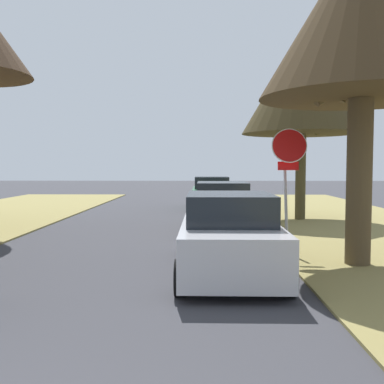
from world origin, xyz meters
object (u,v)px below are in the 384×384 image
Objects in this scene: street_tree_right_mid_a at (363,14)px; street_tree_right_mid_b at (302,83)px; parked_sedan_green at (212,194)px; stop_sign_far at (288,164)px; parked_sedan_tan at (222,208)px; parked_sedan_silver at (229,236)px.

street_tree_right_mid_a is 7.80m from street_tree_right_mid_b.
street_tree_right_mid_b is 1.61× the size of parked_sedan_green.
street_tree_right_mid_a is (1.26, -1.06, 3.03)m from stop_sign_far.
parked_sedan_tan is (-2.59, 5.24, -4.46)m from street_tree_right_mid_a.
parked_sedan_green is (-3.29, 4.63, -4.50)m from street_tree_right_mid_b.
street_tree_right_mid_b is 1.61× the size of parked_sedan_silver.
street_tree_right_mid_a is at bearing -63.72° from parked_sedan_tan.
street_tree_right_mid_a is 5.27m from parked_sedan_silver.
parked_sedan_silver is at bearing -131.64° from stop_sign_far.
street_tree_right_mid_a reaches higher than parked_sedan_tan.
street_tree_right_mid_a is 1.57× the size of parked_sedan_tan.
parked_sedan_tan is (-1.33, 4.18, -1.43)m from stop_sign_far.
parked_sedan_silver is at bearing -89.96° from parked_sedan_green.
street_tree_right_mid_b is 7.24m from parked_sedan_green.
street_tree_right_mid_b is 1.61× the size of parked_sedan_tan.
street_tree_right_mid_a is at bearing -94.01° from street_tree_right_mid_b.
parked_sedan_green is (-1.48, 11.35, -1.43)m from stop_sign_far.
parked_sedan_green is at bearing 90.04° from parked_sedan_silver.
parked_sedan_green is (-2.75, 12.41, -4.46)m from street_tree_right_mid_a.
stop_sign_far is at bearing 140.06° from street_tree_right_mid_a.
street_tree_right_mid_b is at bearing 74.97° from stop_sign_far.
parked_sedan_silver is 1.00× the size of parked_sedan_tan.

